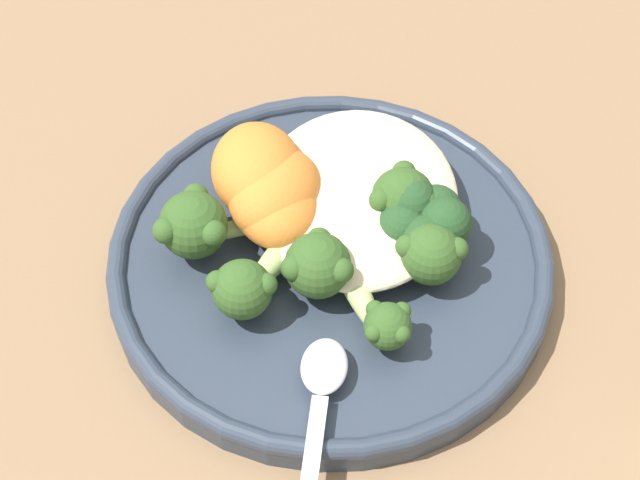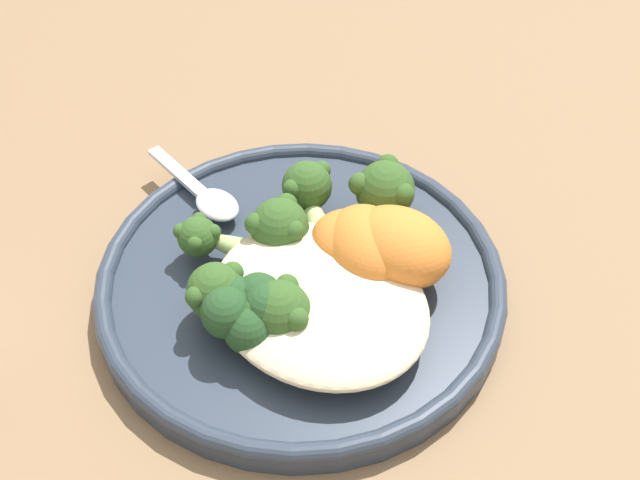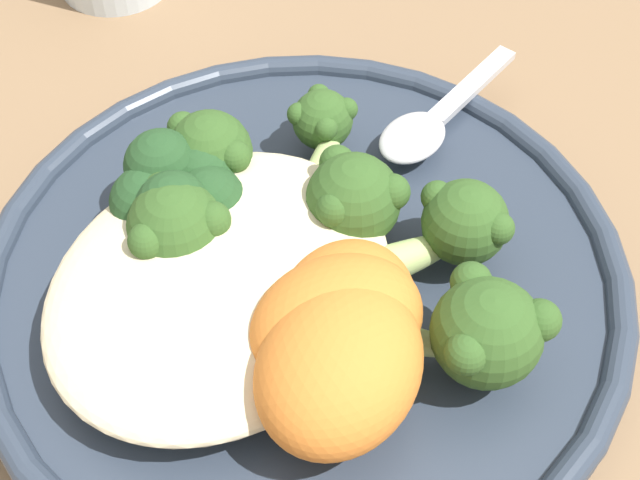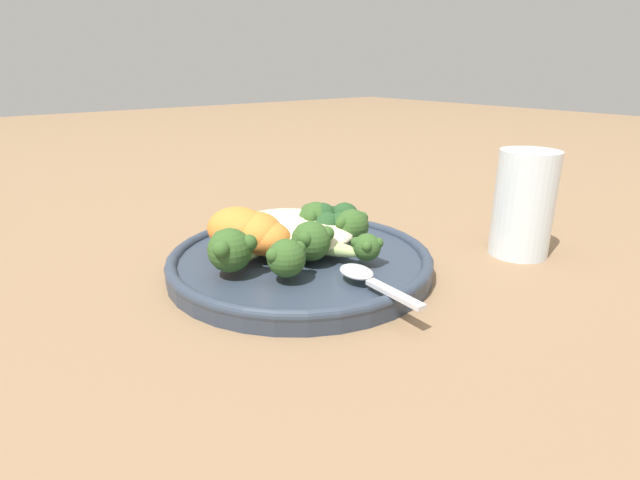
{
  "view_description": "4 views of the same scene",
  "coord_description": "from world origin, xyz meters",
  "px_view_note": "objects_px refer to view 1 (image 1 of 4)",
  "views": [
    {
      "loc": [
        0.37,
        0.01,
        0.53
      ],
      "look_at": [
        -0.01,
        -0.01,
        0.04
      ],
      "focal_mm": 60.0,
      "sensor_mm": 36.0,
      "label": 1
    },
    {
      "loc": [
        -0.3,
        0.25,
        0.45
      ],
      "look_at": [
        -0.01,
        -0.03,
        0.04
      ],
      "focal_mm": 50.0,
      "sensor_mm": 36.0,
      "label": 2
    },
    {
      "loc": [
        -0.18,
        -0.14,
        0.31
      ],
      "look_at": [
        -0.01,
        -0.01,
        0.04
      ],
      "focal_mm": 50.0,
      "sensor_mm": 36.0,
      "label": 3
    },
    {
      "loc": [
        0.37,
        -0.29,
        0.2
      ],
      "look_at": [
        0.01,
        0.0,
        0.04
      ],
      "focal_mm": 28.0,
      "sensor_mm": 36.0,
      "label": 4
    }
  ],
  "objects_px": {
    "sweet_potato_chunk_3": "(276,204)",
    "kale_tuft": "(423,221)",
    "broccoli_stalk_1": "(264,267)",
    "broccoli_stalk_5": "(388,199)",
    "sweet_potato_chunk_2": "(253,171)",
    "sweet_potato_chunk_1": "(275,193)",
    "plate": "(330,261)",
    "broccoli_stalk_3": "(367,287)",
    "spoon": "(322,383)",
    "broccoli_stalk_4": "(405,241)",
    "sweet_potato_chunk_0": "(257,170)",
    "broccoli_stalk_0": "(209,222)",
    "quinoa_mound": "(357,196)",
    "broccoli_stalk_2": "(318,260)"
  },
  "relations": [
    {
      "from": "sweet_potato_chunk_3",
      "to": "kale_tuft",
      "type": "distance_m",
      "value": 0.09
    },
    {
      "from": "sweet_potato_chunk_1",
      "to": "spoon",
      "type": "height_order",
      "value": "sweet_potato_chunk_1"
    },
    {
      "from": "broccoli_stalk_4",
      "to": "broccoli_stalk_5",
      "type": "xyz_separation_m",
      "value": [
        -0.03,
        -0.01,
        0.0
      ]
    },
    {
      "from": "broccoli_stalk_3",
      "to": "sweet_potato_chunk_1",
      "type": "relative_size",
      "value": 1.79
    },
    {
      "from": "sweet_potato_chunk_3",
      "to": "kale_tuft",
      "type": "height_order",
      "value": "kale_tuft"
    },
    {
      "from": "sweet_potato_chunk_0",
      "to": "sweet_potato_chunk_1",
      "type": "distance_m",
      "value": 0.02
    },
    {
      "from": "broccoli_stalk_0",
      "to": "sweet_potato_chunk_1",
      "type": "xyz_separation_m",
      "value": [
        -0.02,
        0.04,
        0.0
      ]
    },
    {
      "from": "plate",
      "to": "sweet_potato_chunk_3",
      "type": "distance_m",
      "value": 0.05
    },
    {
      "from": "broccoli_stalk_5",
      "to": "sweet_potato_chunk_2",
      "type": "distance_m",
      "value": 0.09
    },
    {
      "from": "quinoa_mound",
      "to": "broccoli_stalk_1",
      "type": "xyz_separation_m",
      "value": [
        0.06,
        -0.05,
        0.0
      ]
    },
    {
      "from": "kale_tuft",
      "to": "broccoli_stalk_3",
      "type": "bearing_deg",
      "value": -34.85
    },
    {
      "from": "sweet_potato_chunk_0",
      "to": "broccoli_stalk_0",
      "type": "bearing_deg",
      "value": -32.22
    },
    {
      "from": "spoon",
      "to": "sweet_potato_chunk_1",
      "type": "bearing_deg",
      "value": -160.15
    },
    {
      "from": "broccoli_stalk_1",
      "to": "sweet_potato_chunk_1",
      "type": "height_order",
      "value": "sweet_potato_chunk_1"
    },
    {
      "from": "sweet_potato_chunk_0",
      "to": "broccoli_stalk_1",
      "type": "bearing_deg",
      "value": 8.82
    },
    {
      "from": "broccoli_stalk_0",
      "to": "sweet_potato_chunk_0",
      "type": "height_order",
      "value": "sweet_potato_chunk_0"
    },
    {
      "from": "plate",
      "to": "broccoli_stalk_3",
      "type": "xyz_separation_m",
      "value": [
        0.03,
        0.02,
        0.02
      ]
    },
    {
      "from": "broccoli_stalk_1",
      "to": "sweet_potato_chunk_0",
      "type": "xyz_separation_m",
      "value": [
        -0.07,
        -0.01,
        0.01
      ]
    },
    {
      "from": "broccoli_stalk_3",
      "to": "sweet_potato_chunk_3",
      "type": "height_order",
      "value": "sweet_potato_chunk_3"
    },
    {
      "from": "broccoli_stalk_3",
      "to": "broccoli_stalk_5",
      "type": "bearing_deg",
      "value": 146.55
    },
    {
      "from": "sweet_potato_chunk_1",
      "to": "broccoli_stalk_0",
      "type": "bearing_deg",
      "value": -56.64
    },
    {
      "from": "quinoa_mound",
      "to": "broccoli_stalk_1",
      "type": "height_order",
      "value": "broccoli_stalk_1"
    },
    {
      "from": "sweet_potato_chunk_1",
      "to": "spoon",
      "type": "bearing_deg",
      "value": 16.79
    },
    {
      "from": "broccoli_stalk_1",
      "to": "broccoli_stalk_5",
      "type": "xyz_separation_m",
      "value": [
        -0.05,
        0.07,
        0.0
      ]
    },
    {
      "from": "kale_tuft",
      "to": "spoon",
      "type": "relative_size",
      "value": 0.56
    },
    {
      "from": "broccoli_stalk_1",
      "to": "sweet_potato_chunk_3",
      "type": "height_order",
      "value": "same"
    },
    {
      "from": "broccoli_stalk_5",
      "to": "spoon",
      "type": "xyz_separation_m",
      "value": [
        0.12,
        -0.03,
        -0.01
      ]
    },
    {
      "from": "broccoli_stalk_0",
      "to": "sweet_potato_chunk_0",
      "type": "relative_size",
      "value": 1.74
    },
    {
      "from": "plate",
      "to": "quinoa_mound",
      "type": "height_order",
      "value": "quinoa_mound"
    },
    {
      "from": "sweet_potato_chunk_0",
      "to": "sweet_potato_chunk_1",
      "type": "xyz_separation_m",
      "value": [
        0.02,
        0.01,
        -0.0
      ]
    },
    {
      "from": "sweet_potato_chunk_2",
      "to": "kale_tuft",
      "type": "xyz_separation_m",
      "value": [
        0.03,
        0.1,
        0.0
      ]
    },
    {
      "from": "plate",
      "to": "broccoli_stalk_0",
      "type": "distance_m",
      "value": 0.08
    },
    {
      "from": "plate",
      "to": "broccoli_stalk_5",
      "type": "distance_m",
      "value": 0.05
    },
    {
      "from": "broccoli_stalk_1",
      "to": "kale_tuft",
      "type": "distance_m",
      "value": 0.1
    },
    {
      "from": "sweet_potato_chunk_3",
      "to": "spoon",
      "type": "relative_size",
      "value": 0.65
    },
    {
      "from": "kale_tuft",
      "to": "sweet_potato_chunk_3",
      "type": "bearing_deg",
      "value": -94.87
    },
    {
      "from": "quinoa_mound",
      "to": "broccoli_stalk_0",
      "type": "height_order",
      "value": "broccoli_stalk_0"
    },
    {
      "from": "broccoli_stalk_4",
      "to": "sweet_potato_chunk_3",
      "type": "relative_size",
      "value": 1.74
    },
    {
      "from": "broccoli_stalk_1",
      "to": "sweet_potato_chunk_2",
      "type": "height_order",
      "value": "broccoli_stalk_1"
    },
    {
      "from": "broccoli_stalk_3",
      "to": "broccoli_stalk_1",
      "type": "bearing_deg",
      "value": -122.19
    },
    {
      "from": "broccoli_stalk_1",
      "to": "quinoa_mound",
      "type": "bearing_deg",
      "value": 167.62
    },
    {
      "from": "broccoli_stalk_1",
      "to": "sweet_potato_chunk_1",
      "type": "distance_m",
      "value": 0.05
    },
    {
      "from": "sweet_potato_chunk_2",
      "to": "sweet_potato_chunk_1",
      "type": "bearing_deg",
      "value": 36.67
    },
    {
      "from": "broccoli_stalk_2",
      "to": "broccoli_stalk_5",
      "type": "relative_size",
      "value": 0.95
    },
    {
      "from": "broccoli_stalk_4",
      "to": "sweet_potato_chunk_2",
      "type": "xyz_separation_m",
      "value": [
        -0.05,
        -0.09,
        0.0
      ]
    },
    {
      "from": "broccoli_stalk_1",
      "to": "kale_tuft",
      "type": "bearing_deg",
      "value": 140.79
    },
    {
      "from": "broccoli_stalk_2",
      "to": "sweet_potato_chunk_3",
      "type": "bearing_deg",
      "value": -145.31
    },
    {
      "from": "kale_tuft",
      "to": "spoon",
      "type": "height_order",
      "value": "kale_tuft"
    },
    {
      "from": "sweet_potato_chunk_1",
      "to": "spoon",
      "type": "xyz_separation_m",
      "value": [
        0.12,
        0.04,
        -0.02
      ]
    },
    {
      "from": "quinoa_mound",
      "to": "broccoli_stalk_5",
      "type": "xyz_separation_m",
      "value": [
        0.01,
        0.02,
        0.01
      ]
    }
  ]
}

